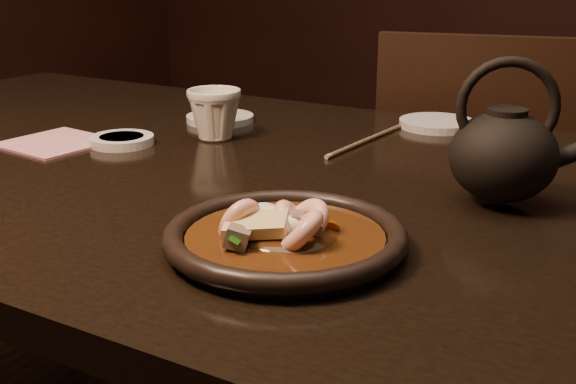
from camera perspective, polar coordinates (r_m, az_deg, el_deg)
The scene contains 11 objects.
table at distance 1.10m, azimuth -7.91°, elevation -1.11°, with size 1.60×0.90×0.75m.
chair at distance 1.64m, azimuth 14.37°, elevation -1.87°, with size 0.50×0.50×0.89m.
plate at distance 0.73m, azimuth -0.22°, elevation -3.67°, with size 0.25×0.25×0.03m.
stirfry at distance 0.73m, azimuth -0.39°, elevation -3.17°, with size 0.12×0.13×0.06m.
soy_dish at distance 1.16m, azimuth -12.99°, elevation 4.00°, with size 0.10×0.10×0.01m, color silver.
saucer_left at distance 1.30m, azimuth -5.39°, elevation 5.81°, with size 0.12×0.12×0.01m, color silver.
saucer_right at distance 1.28m, azimuth 11.68°, elevation 5.32°, with size 0.13×0.13×0.01m, color silver.
tea_cup at distance 1.17m, azimuth -5.83°, elevation 6.27°, with size 0.09×0.08×0.09m, color beige.
chopsticks at distance 1.16m, azimuth 6.40°, elevation 4.16°, with size 0.03×0.26×0.01m.
napkin at distance 1.20m, azimuth -17.88°, elevation 3.73°, with size 0.14×0.14×0.00m, color #B7707C.
teapot at distance 0.89m, azimuth 16.71°, elevation 3.10°, with size 0.15×0.13×0.17m.
Camera 1 is at (0.65, -0.81, 1.04)m, focal length 45.00 mm.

